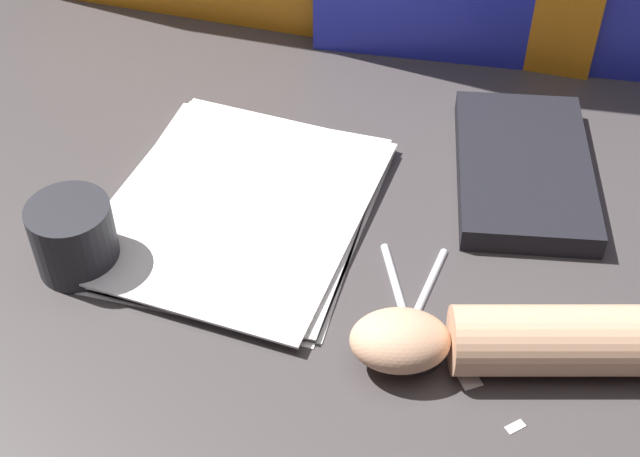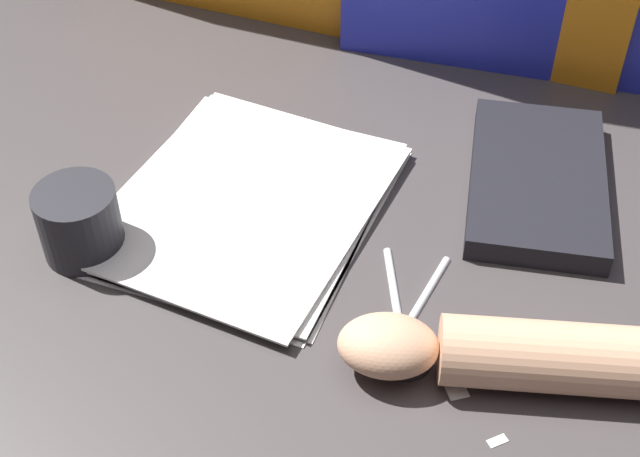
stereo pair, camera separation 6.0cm
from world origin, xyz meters
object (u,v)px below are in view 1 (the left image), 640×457
(paper_stack, at_px, (240,207))
(book_closed, at_px, (523,168))
(mug, at_px, (74,237))
(scissors, at_px, (409,328))
(hand_forearm, at_px, (513,340))

(paper_stack, xyz_separation_m, book_closed, (0.31, 0.15, 0.01))
(paper_stack, height_order, mug, mug)
(scissors, xyz_separation_m, mug, (-0.37, -0.01, 0.04))
(paper_stack, height_order, book_closed, book_closed)
(paper_stack, distance_m, mug, 0.19)
(book_closed, bearing_deg, mug, -147.55)
(paper_stack, bearing_deg, mug, -137.04)
(scissors, bearing_deg, paper_stack, 152.07)
(paper_stack, xyz_separation_m, scissors, (0.23, -0.12, -0.00))
(paper_stack, bearing_deg, hand_forearm, -22.01)
(mug, bearing_deg, scissors, 1.42)
(book_closed, bearing_deg, scissors, -106.38)
(paper_stack, relative_size, scissors, 1.96)
(paper_stack, distance_m, scissors, 0.26)
(paper_stack, height_order, hand_forearm, hand_forearm)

